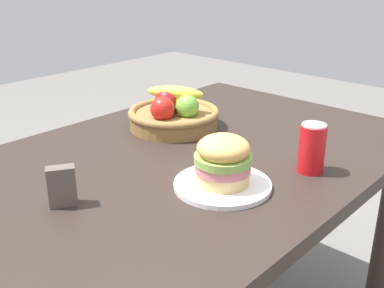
# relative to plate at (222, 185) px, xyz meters

# --- Properties ---
(dining_table) EXTENTS (1.40, 0.90, 0.75)m
(dining_table) POSITION_rel_plate_xyz_m (0.07, 0.19, -0.11)
(dining_table) COLOR #2D231E
(dining_table) RESTS_ON ground_plane
(plate) EXTENTS (0.23, 0.23, 0.01)m
(plate) POSITION_rel_plate_xyz_m (0.00, 0.00, 0.00)
(plate) COLOR white
(plate) RESTS_ON dining_table
(sandwich) EXTENTS (0.14, 0.14, 0.12)m
(sandwich) POSITION_rel_plate_xyz_m (0.00, 0.00, 0.06)
(sandwich) COLOR #E5BC75
(sandwich) RESTS_ON plate
(soda_can) EXTENTS (0.07, 0.07, 0.13)m
(soda_can) POSITION_rel_plate_xyz_m (0.22, -0.11, 0.06)
(soda_can) COLOR red
(soda_can) RESTS_ON dining_table
(fruit_basket) EXTENTS (0.29, 0.29, 0.14)m
(fruit_basket) POSITION_rel_plate_xyz_m (0.22, 0.38, 0.04)
(fruit_basket) COLOR olive
(fruit_basket) RESTS_ON dining_table
(napkin_holder) EXTENTS (0.07, 0.06, 0.09)m
(napkin_holder) POSITION_rel_plate_xyz_m (-0.30, 0.20, 0.04)
(napkin_holder) COLOR #594C47
(napkin_holder) RESTS_ON dining_table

